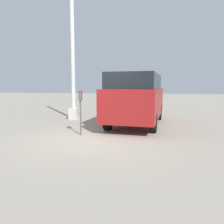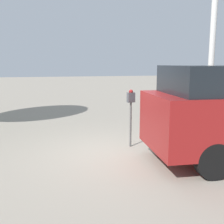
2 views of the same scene
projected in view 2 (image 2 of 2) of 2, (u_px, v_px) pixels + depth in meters
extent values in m
plane|color=gray|center=(117.00, 152.00, 7.06)|extent=(80.00, 80.00, 0.00)
cylinder|color=#4C4C4C|center=(131.00, 125.00, 7.46)|extent=(0.05, 0.05, 1.20)
cube|color=#47474C|center=(131.00, 97.00, 7.34)|extent=(0.22, 0.15, 0.26)
sphere|color=maroon|center=(131.00, 92.00, 7.31)|extent=(0.11, 0.11, 0.11)
cube|color=beige|center=(208.00, 119.00, 9.81)|extent=(0.44, 0.44, 0.55)
cylinder|color=silver|center=(214.00, 19.00, 9.22)|extent=(0.20, 0.20, 6.21)
cylinder|color=black|center=(178.00, 138.00, 7.05)|extent=(0.75, 0.27, 0.73)
cylinder|color=black|center=(213.00, 161.00, 5.39)|extent=(0.75, 0.27, 0.73)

